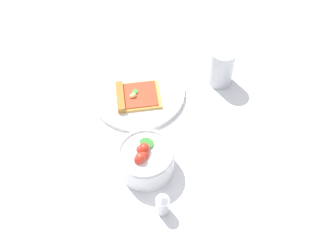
{
  "coord_description": "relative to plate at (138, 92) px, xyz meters",
  "views": [
    {
      "loc": [
        -0.6,
        0.2,
        0.77
      ],
      "look_at": [
        -0.13,
        -0.04,
        0.03
      ],
      "focal_mm": 39.08,
      "sensor_mm": 36.0,
      "label": 1
    }
  ],
  "objects": [
    {
      "name": "salad_bowl",
      "position": [
        -0.22,
        0.08,
        0.03
      ],
      "size": [
        0.13,
        0.13,
        0.09
      ],
      "color": "white",
      "rests_on": "ground_plane"
    },
    {
      "name": "pepper_shaker",
      "position": [
        -0.33,
        0.09,
        0.03
      ],
      "size": [
        0.03,
        0.03,
        0.07
      ],
      "color": "silver",
      "rests_on": "ground_plane"
    },
    {
      "name": "ground_plane",
      "position": [
        -0.02,
        0.03,
        -0.01
      ],
      "size": [
        2.4,
        2.4,
        0.0
      ],
      "primitive_type": "plane",
      "color": "silver",
      "rests_on": "ground"
    },
    {
      "name": "pizza_slice_main",
      "position": [
        -0.02,
        0.02,
        0.01
      ],
      "size": [
        0.13,
        0.14,
        0.02
      ],
      "color": "gold",
      "rests_on": "plate"
    },
    {
      "name": "soda_glass",
      "position": [
        -0.06,
        -0.23,
        0.05
      ],
      "size": [
        0.07,
        0.07,
        0.11
      ],
      "color": "silver",
      "rests_on": "ground_plane"
    },
    {
      "name": "plate",
      "position": [
        0.0,
        0.0,
        0.0
      ],
      "size": [
        0.26,
        0.26,
        0.01
      ],
      "primitive_type": "cylinder",
      "color": "silver",
      "rests_on": "ground_plane"
    }
  ]
}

